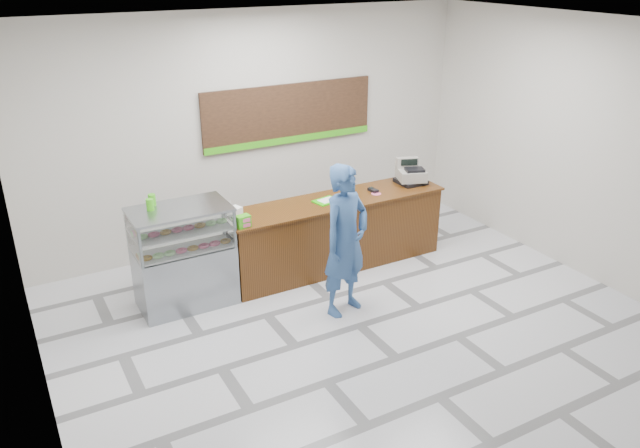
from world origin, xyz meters
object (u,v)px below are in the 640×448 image
sales_counter (335,233)px  serving_tray (326,201)px  customer (346,241)px  display_case (184,256)px  cash_register (411,174)px

sales_counter → serving_tray: serving_tray is taller
serving_tray → customer: (-0.36, -1.12, -0.07)m
display_case → customer: bearing=-33.4°
customer → sales_counter: bearing=48.2°
sales_counter → display_case: (-2.22, -0.00, 0.16)m
serving_tray → customer: customer is taller
customer → serving_tray: bearing=55.0°
serving_tray → display_case: bearing=168.5°
display_case → cash_register: bearing=0.8°
cash_register → customer: size_ratio=0.27×
display_case → cash_register: size_ratio=2.59×
cash_register → serving_tray: (-1.48, -0.06, -0.13)m
sales_counter → display_case: display_case is taller
customer → display_case: bearing=129.5°
sales_counter → customer: bearing=-114.6°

